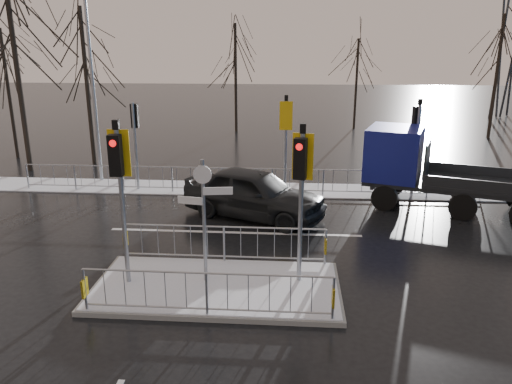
# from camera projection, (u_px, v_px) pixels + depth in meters

# --- Properties ---
(ground) EXTENTS (120.00, 120.00, 0.00)m
(ground) POSITION_uv_depth(u_px,v_px,m) (217.00, 290.00, 12.22)
(ground) COLOR black
(ground) RESTS_ON ground
(snow_verge) EXTENTS (30.00, 2.00, 0.04)m
(snow_verge) POSITION_uv_depth(u_px,v_px,m) (248.00, 189.00, 20.42)
(snow_verge) COLOR white
(snow_verge) RESTS_ON ground
(lane_markings) EXTENTS (8.00, 11.38, 0.01)m
(lane_markings) POSITION_uv_depth(u_px,v_px,m) (215.00, 296.00, 11.90)
(lane_markings) COLOR silver
(lane_markings) RESTS_ON ground
(traffic_island) EXTENTS (6.00, 3.04, 4.15)m
(traffic_island) POSITION_uv_depth(u_px,v_px,m) (216.00, 275.00, 12.12)
(traffic_island) COLOR slate
(traffic_island) RESTS_ON ground
(far_kerb_fixtures) EXTENTS (18.00, 0.65, 3.83)m
(far_kerb_fixtures) POSITION_uv_depth(u_px,v_px,m) (254.00, 169.00, 19.62)
(far_kerb_fixtures) COLOR #8F959C
(far_kerb_fixtures) RESTS_ON ground
(car_far_lane) EXTENTS (5.36, 3.83, 1.70)m
(car_far_lane) POSITION_uv_depth(u_px,v_px,m) (254.00, 193.00, 17.04)
(car_far_lane) COLOR black
(car_far_lane) RESTS_ON ground
(flatbed_truck) EXTENTS (6.53, 4.08, 2.85)m
(flatbed_truck) POSITION_uv_depth(u_px,v_px,m) (418.00, 166.00, 18.02)
(flatbed_truck) COLOR black
(flatbed_truck) RESTS_ON ground
(tree_near_a) EXTENTS (4.75, 4.75, 8.97)m
(tree_near_a) POSITION_uv_depth(u_px,v_px,m) (12.00, 34.00, 21.68)
(tree_near_a) COLOR black
(tree_near_a) RESTS_ON ground
(tree_near_b) EXTENTS (4.00, 4.00, 7.55)m
(tree_near_b) POSITION_uv_depth(u_px,v_px,m) (84.00, 56.00, 23.21)
(tree_near_b) COLOR black
(tree_near_b) RESTS_ON ground
(tree_near_c) EXTENTS (3.50, 3.50, 6.61)m
(tree_near_c) POSITION_uv_depth(u_px,v_px,m) (5.00, 69.00, 24.67)
(tree_near_c) COLOR black
(tree_near_c) RESTS_ON ground
(tree_far_a) EXTENTS (3.75, 3.75, 7.08)m
(tree_far_a) POSITION_uv_depth(u_px,v_px,m) (235.00, 57.00, 31.94)
(tree_far_a) COLOR black
(tree_far_a) RESTS_ON ground
(tree_far_b) EXTENTS (3.25, 3.25, 6.14)m
(tree_far_b) POSITION_uv_depth(u_px,v_px,m) (357.00, 66.00, 33.47)
(tree_far_b) COLOR black
(tree_far_b) RESTS_ON ground
(tree_far_c) EXTENTS (4.00, 4.00, 7.55)m
(tree_far_c) POSITION_uv_depth(u_px,v_px,m) (500.00, 53.00, 29.76)
(tree_far_c) COLOR black
(tree_far_c) RESTS_ON ground
(street_lamp_left) EXTENTS (1.25, 0.18, 8.20)m
(street_lamp_left) POSITION_uv_depth(u_px,v_px,m) (94.00, 75.00, 20.43)
(street_lamp_left) COLOR #8F959C
(street_lamp_left) RESTS_ON ground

